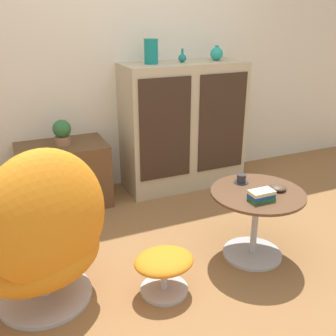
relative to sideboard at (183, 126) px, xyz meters
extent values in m
plane|color=olive|center=(-0.58, -1.40, -0.59)|extent=(12.00, 12.00, 0.00)
cube|color=silver|center=(-0.58, 0.27, 0.71)|extent=(6.40, 0.06, 2.60)
cube|color=tan|center=(0.00, 0.00, 0.00)|extent=(1.13, 0.46, 1.17)
cube|color=#332319|center=(-0.28, -0.23, 0.06)|extent=(0.47, 0.01, 0.89)
cube|color=#332319|center=(0.28, -0.23, 0.06)|extent=(0.47, 0.01, 0.89)
cube|color=brown|center=(-1.14, 0.00, -0.31)|extent=(0.74, 0.47, 0.55)
cylinder|color=beige|center=(-1.14, -0.24, -0.35)|extent=(0.23, 0.01, 0.23)
cylinder|color=#B7B7BC|center=(-1.48, -1.19, -0.57)|extent=(0.55, 0.55, 0.02)
cylinder|color=#B7B7BC|center=(-1.48, -1.19, -0.50)|extent=(0.06, 0.06, 0.12)
ellipsoid|color=orange|center=(-1.48, -1.19, -0.27)|extent=(0.91, 0.85, 0.34)
ellipsoid|color=orange|center=(-1.43, -1.31, 0.01)|extent=(0.84, 0.71, 0.77)
cylinder|color=#B7B7BC|center=(-0.81, -1.42, -0.58)|extent=(0.29, 0.29, 0.02)
cylinder|color=#B7B7BC|center=(-0.81, -1.42, -0.49)|extent=(0.04, 0.04, 0.15)
ellipsoid|color=orange|center=(-0.81, -1.42, -0.37)|extent=(0.36, 0.31, 0.09)
cylinder|color=#B7B7BC|center=(-0.09, -1.32, -0.58)|extent=(0.41, 0.41, 0.02)
cylinder|color=#B7B7BC|center=(-0.09, -1.32, -0.34)|extent=(0.04, 0.04, 0.45)
cylinder|color=brown|center=(-0.09, -1.32, -0.11)|extent=(0.62, 0.62, 0.02)
cylinder|color=#147A75|center=(-0.31, 0.00, 0.69)|extent=(0.12, 0.12, 0.21)
ellipsoid|color=#147A75|center=(-0.02, 0.00, 0.62)|extent=(0.07, 0.07, 0.07)
cylinder|color=#147A75|center=(-0.02, 0.00, 0.68)|extent=(0.02, 0.02, 0.05)
ellipsoid|color=teal|center=(0.33, 0.00, 0.64)|extent=(0.12, 0.12, 0.12)
cylinder|color=teal|center=(0.33, 0.00, 0.71)|extent=(0.04, 0.04, 0.02)
cylinder|color=#996B4C|center=(-1.12, 0.00, 0.00)|extent=(0.13, 0.13, 0.07)
sphere|color=#2D6638|center=(-1.12, 0.00, 0.10)|extent=(0.15, 0.15, 0.15)
cylinder|color=#2D2D33|center=(-0.11, -1.15, -0.09)|extent=(0.10, 0.10, 0.01)
cylinder|color=#2D2D33|center=(-0.11, -1.15, -0.07)|extent=(0.06, 0.06, 0.06)
cube|color=#237038|center=(-0.14, -1.43, -0.09)|extent=(0.16, 0.10, 0.02)
cube|color=#1E478C|center=(-0.15, -1.43, -0.07)|extent=(0.16, 0.11, 0.02)
cube|color=beige|center=(-0.15, -1.43, -0.04)|extent=(0.16, 0.09, 0.02)
ellipsoid|color=#4C3828|center=(0.05, -1.35, -0.08)|extent=(0.11, 0.11, 0.04)
camera|label=1|loc=(-1.58, -3.22, 1.01)|focal=42.00mm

